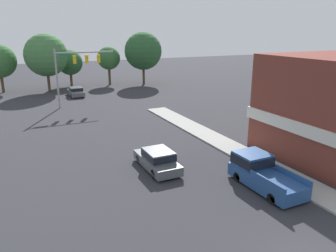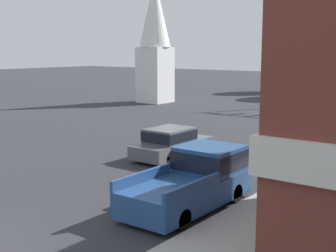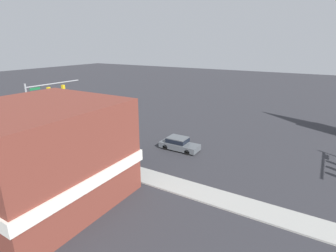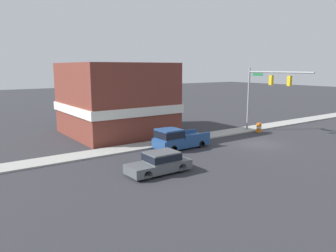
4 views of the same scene
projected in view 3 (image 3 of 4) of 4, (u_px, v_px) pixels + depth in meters
ground_plane at (91, 135)px, 35.99m from camera, size 200.00×200.00×0.00m
sidewalk_curb at (55, 148)px, 31.31m from camera, size 2.40×60.00×0.14m
near_signal_assembly at (45, 97)px, 34.13m from camera, size 8.10×0.49×7.41m
car_lead at (179, 143)px, 30.85m from camera, size 1.91×4.66×1.52m
pickup_truck_parked at (117, 147)px, 29.32m from camera, size 2.13×5.22×1.94m
construction_barrel at (43, 133)px, 34.96m from camera, size 0.56×0.56×1.08m
corner_brick_building at (42, 156)px, 19.93m from camera, size 11.20×10.54×7.89m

